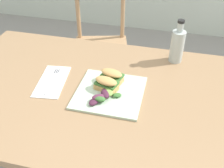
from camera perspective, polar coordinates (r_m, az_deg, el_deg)
name	(u,v)px	position (r m, az deg, el deg)	size (l,w,h in m)	color
dining_table	(88,110)	(1.24, -5.05, -5.60)	(1.28, 0.84, 0.74)	#997551
chair_wooden_far	(101,45)	(2.07, -2.36, 8.16)	(0.49, 0.49, 0.87)	tan
plate_lunch	(110,92)	(1.12, -0.49, -1.80)	(0.28, 0.28, 0.01)	beige
sandwich_half_front	(106,84)	(1.12, -1.36, 0.07)	(0.11, 0.08, 0.06)	tan
sandwich_half_back	(112,76)	(1.16, -0.06, 1.75)	(0.11, 0.08, 0.06)	tan
salad_mixed_greens	(104,94)	(1.08, -1.67, -2.18)	(0.12, 0.15, 0.03)	#6B9E47
napkin_folded	(52,82)	(1.22, -12.63, 0.46)	(0.12, 0.24, 0.00)	white
fork_on_napkin	(53,79)	(1.23, -12.40, 1.08)	(0.04, 0.19, 0.00)	silver
bottle_cold_brew	(177,47)	(1.34, 13.61, 7.58)	(0.07, 0.07, 0.21)	black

